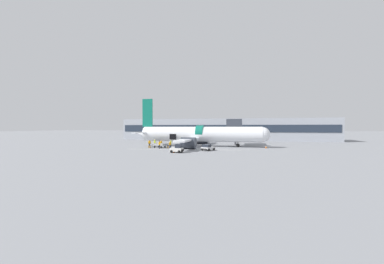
{
  "coord_description": "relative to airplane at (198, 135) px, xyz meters",
  "views": [
    {
      "loc": [
        10.29,
        -51.21,
        4.87
      ],
      "look_at": [
        -3.22,
        2.18,
        3.65
      ],
      "focal_mm": 22.0,
      "sensor_mm": 36.0,
      "label": 1
    }
  ],
  "objects": [
    {
      "name": "ground_plane",
      "position": [
        2.54,
        -5.96,
        -2.93
      ],
      "size": [
        500.0,
        500.0,
        0.0
      ],
      "primitive_type": "plane",
      "color": "gray"
    },
    {
      "name": "apron_marking_line",
      "position": [
        -1.3,
        -9.05,
        -2.93
      ],
      "size": [
        24.58,
        3.77,
        0.01
      ],
      "color": "silver",
      "rests_on": "ground_plane"
    },
    {
      "name": "terminal_strip",
      "position": [
        2.54,
        32.07,
        0.97
      ],
      "size": [
        77.17,
        12.74,
        7.81
      ],
      "color": "#9EA3AD",
      "rests_on": "ground_plane"
    },
    {
      "name": "jet_bridge_stub",
      "position": [
        8.66,
        5.81,
        2.09
      ],
      "size": [
        3.82,
        9.84,
        6.83
      ],
      "color": "#4C4C51",
      "rests_on": "ground_plane"
    },
    {
      "name": "airplane",
      "position": [
        0.0,
        0.0,
        0.0
      ],
      "size": [
        33.67,
        28.2,
        12.2
      ],
      "color": "white",
      "rests_on": "ground_plane"
    },
    {
      "name": "baggage_tug_lead",
      "position": [
        4.15,
        -9.81,
        -2.35
      ],
      "size": [
        2.75,
        3.33,
        1.31
      ],
      "color": "white",
      "rests_on": "ground_plane"
    },
    {
      "name": "baggage_tug_mid",
      "position": [
        -0.72,
        -15.08,
        -2.24
      ],
      "size": [
        2.43,
        2.05,
        1.66
      ],
      "color": "silver",
      "rests_on": "ground_plane"
    },
    {
      "name": "baggage_cart_loading",
      "position": [
        -7.82,
        -6.02,
        -2.41
      ],
      "size": [
        3.69,
        2.38,
        1.1
      ],
      "color": "#999BA0",
      "rests_on": "ground_plane"
    },
    {
      "name": "ground_crew_loader_a",
      "position": [
        -8.65,
        -3.23,
        -2.09
      ],
      "size": [
        0.55,
        0.47,
        1.6
      ],
      "color": "#1E2338",
      "rests_on": "ground_plane"
    },
    {
      "name": "ground_crew_loader_b",
      "position": [
        -4.81,
        -7.61,
        -2.07
      ],
      "size": [
        0.49,
        0.56,
        1.65
      ],
      "color": "#1E2338",
      "rests_on": "ground_plane"
    },
    {
      "name": "ground_crew_driver",
      "position": [
        -5.83,
        -4.29,
        -2.0
      ],
      "size": [
        0.55,
        0.59,
        1.78
      ],
      "color": "#2D2D33",
      "rests_on": "ground_plane"
    },
    {
      "name": "ground_crew_supervisor",
      "position": [
        -7.03,
        -8.27,
        -2.02
      ],
      "size": [
        0.58,
        0.54,
        1.73
      ],
      "color": "#2D2D33",
      "rests_on": "ground_plane"
    },
    {
      "name": "ground_crew_helper",
      "position": [
        -10.41,
        -3.04,
        -2.01
      ],
      "size": [
        0.57,
        0.57,
        1.76
      ],
      "color": "#2D2D33",
      "rests_on": "ground_plane"
    },
    {
      "name": "ground_crew_marshal",
      "position": [
        -10.74,
        -5.4,
        -2.01
      ],
      "size": [
        0.56,
        0.55,
        1.75
      ],
      "color": "#2D2D33",
      "rests_on": "ground_plane"
    },
    {
      "name": "suitcase_on_tarmac_upright",
      "position": [
        -5.46,
        -7.06,
        -2.66
      ],
      "size": [
        0.44,
        0.33,
        0.65
      ],
      "color": "olive",
      "rests_on": "ground_plane"
    },
    {
      "name": "suitcase_on_tarmac_spare",
      "position": [
        -9.91,
        -7.23,
        -2.65
      ],
      "size": [
        0.57,
        0.32,
        0.68
      ],
      "color": "olive",
      "rests_on": "ground_plane"
    },
    {
      "name": "safety_cone_nose",
      "position": [
        16.09,
        -1.36,
        -2.66
      ],
      "size": [
        0.59,
        0.59,
        0.58
      ],
      "color": "black",
      "rests_on": "ground_plane"
    },
    {
      "name": "safety_cone_engine_left",
      "position": [
        -1.3,
        -15.32,
        -2.62
      ],
      "size": [
        0.45,
        0.45,
        0.67
      ],
      "color": "black",
      "rests_on": "ground_plane"
    }
  ]
}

